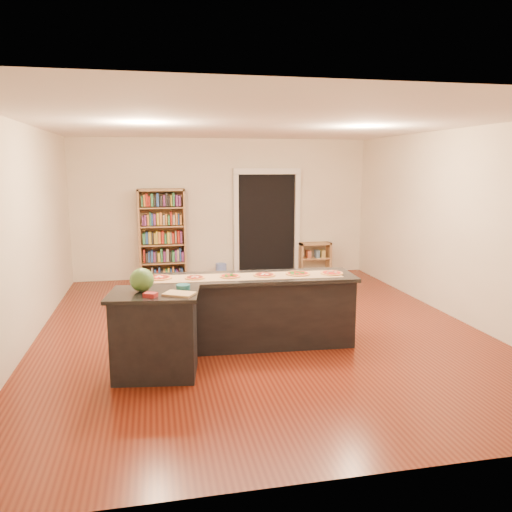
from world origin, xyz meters
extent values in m
cube|color=beige|center=(0.00, 0.00, 1.40)|extent=(6.00, 7.00, 2.80)
cube|color=#612110|center=(0.00, 0.00, 0.00)|extent=(6.00, 7.00, 0.01)
cube|color=white|center=(0.00, 0.00, 2.80)|extent=(6.00, 7.00, 0.01)
cube|color=black|center=(0.90, 3.48, 1.05)|extent=(1.20, 0.02, 2.10)
cube|color=silver|center=(0.25, 3.44, 1.05)|extent=(0.10, 0.08, 2.10)
cube|color=silver|center=(1.55, 3.44, 1.05)|extent=(0.10, 0.08, 2.10)
cube|color=silver|center=(0.90, 3.44, 2.15)|extent=(1.40, 0.08, 0.12)
cube|color=black|center=(-0.28, -0.61, 0.43)|extent=(2.65, 0.66, 0.85)
cube|color=black|center=(-0.28, -0.61, 0.87)|extent=(2.72, 0.74, 0.05)
cube|color=black|center=(-1.43, -1.35, 0.45)|extent=(0.86, 0.61, 0.89)
cube|color=black|center=(-1.43, -1.35, 0.91)|extent=(0.94, 0.69, 0.04)
cube|color=#AA7F52|center=(-1.25, 3.29, 0.91)|extent=(0.91, 0.32, 1.82)
cube|color=#AA7F52|center=(1.91, 3.31, 0.33)|extent=(0.66, 0.28, 0.66)
cylinder|color=#5F7DD3|center=(-0.11, 3.18, 0.16)|extent=(0.22, 0.22, 0.32)
cube|color=tan|center=(-0.28, -0.64, 0.90)|extent=(2.38, 0.56, 0.00)
sphere|color=#144214|center=(-1.55, -1.29, 1.06)|extent=(0.26, 0.26, 0.26)
cube|color=tan|center=(-1.17, -1.50, 0.94)|extent=(0.37, 0.33, 0.02)
cube|color=maroon|center=(-1.46, -1.54, 0.96)|extent=(0.16, 0.14, 0.05)
cylinder|color=#195966|center=(-1.12, -1.29, 0.96)|extent=(0.15, 0.15, 0.06)
cylinder|color=tan|center=(-1.37, -0.53, 0.91)|extent=(0.30, 0.30, 0.02)
cylinder|color=#A5190C|center=(-1.37, -0.53, 0.92)|extent=(0.24, 0.24, 0.00)
cylinder|color=tan|center=(-0.94, -0.62, 0.91)|extent=(0.26, 0.26, 0.02)
cylinder|color=#A5190C|center=(-0.94, -0.62, 0.92)|extent=(0.21, 0.21, 0.00)
cylinder|color=tan|center=(-0.50, -0.63, 0.91)|extent=(0.25, 0.25, 0.02)
cylinder|color=#A5190C|center=(-0.50, -0.63, 0.92)|extent=(0.20, 0.20, 0.00)
cylinder|color=tan|center=(-0.07, -0.64, 0.91)|extent=(0.28, 0.28, 0.02)
cylinder|color=#A5190C|center=(-0.07, -0.64, 0.92)|extent=(0.23, 0.23, 0.00)
cylinder|color=tan|center=(0.37, -0.65, 0.91)|extent=(0.31, 0.31, 0.02)
cylinder|color=#A5190C|center=(0.37, -0.65, 0.92)|extent=(0.25, 0.25, 0.00)
cylinder|color=tan|center=(0.80, -0.71, 0.91)|extent=(0.30, 0.30, 0.02)
cylinder|color=#A5190C|center=(0.80, -0.71, 0.92)|extent=(0.24, 0.24, 0.00)
camera|label=1|loc=(-1.40, -6.61, 2.26)|focal=35.00mm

